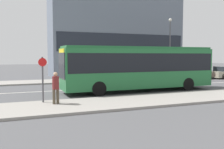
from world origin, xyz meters
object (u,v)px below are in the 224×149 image
Objects in this scene: pedestrian_near_stop at (56,86)px; bus_stop_sign at (43,76)px; parked_car_0 at (188,74)px; city_bus at (139,66)px; street_lamp at (170,41)px.

bus_stop_sign is (-0.57, 0.67, 0.49)m from pedestrian_near_stop.
bus_stop_sign is (-16.13, -8.61, 0.95)m from parked_car_0.
street_lamp reaches higher than city_bus.
city_bus is 4.70× the size of bus_stop_sign.
parked_car_0 is 0.70× the size of street_lamp.
city_bus is at bearing 21.14° from bus_stop_sign.
city_bus is at bearing -135.47° from street_lamp.
parked_car_0 is 1.94× the size of bus_stop_sign.
city_bus reaches higher than pedestrian_near_stop.
city_bus is 1.69× the size of street_lamp.
parked_car_0 is (8.98, 5.85, -1.26)m from city_bus.
city_bus is 6.91× the size of pedestrian_near_stop.
parked_car_0 is 4.28m from street_lamp.
bus_stop_sign is at bearing -151.91° from parked_car_0.
city_bus is 7.47m from pedestrian_near_stop.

